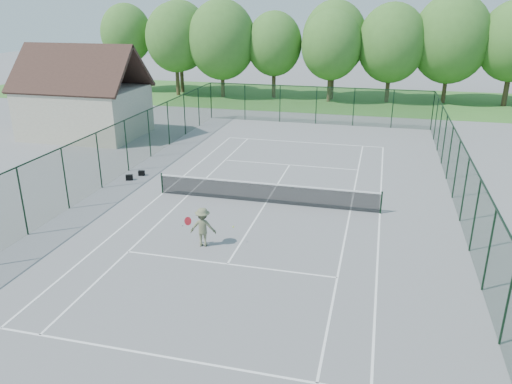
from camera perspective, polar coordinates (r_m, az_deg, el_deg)
ground at (r=24.61m, az=1.14°, el=-1.24°), size 140.00×140.00×0.00m
grass_far at (r=53.30m, az=8.58°, el=10.51°), size 80.00×16.00×0.01m
court_lines at (r=24.60m, az=1.14°, el=-1.23°), size 11.05×23.85×0.01m
tennis_net at (r=24.40m, az=1.15°, el=0.01°), size 11.08×0.08×1.10m
fence_enclosure at (r=24.07m, az=1.16°, el=2.21°), size 18.05×36.05×3.02m
utility_building at (r=39.02m, az=-19.15°, el=10.61°), size 8.60×6.27×6.63m
tree_line_far at (r=52.60m, az=8.94°, el=16.94°), size 39.40×6.40×9.70m
sports_bag_a at (r=29.25m, az=-12.95°, el=2.12°), size 0.39×0.30×0.28m
sports_bag_b at (r=28.63m, az=-14.28°, el=1.62°), size 0.45×0.37×0.30m
tennis_player at (r=20.13m, az=-6.09°, el=-4.00°), size 2.06×0.90×1.63m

